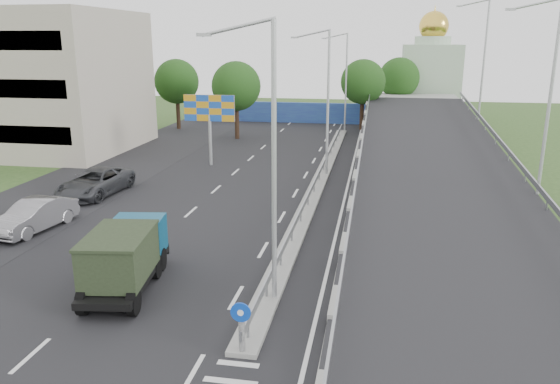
% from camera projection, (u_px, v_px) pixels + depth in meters
% --- Properties ---
extents(road_surface, '(26.00, 90.00, 0.04)m').
position_uv_depth(road_surface, '(265.00, 196.00, 34.43)').
color(road_surface, black).
rests_on(road_surface, ground).
extents(parking_strip, '(8.00, 90.00, 0.05)m').
position_uv_depth(parking_strip, '(76.00, 187.00, 36.66)').
color(parking_strip, black).
rests_on(parking_strip, ground).
extents(median, '(1.00, 44.00, 0.20)m').
position_uv_depth(median, '(319.00, 182.00, 37.68)').
color(median, gray).
rests_on(median, ground).
extents(overpass_ramp, '(10.00, 50.00, 3.50)m').
position_uv_depth(overpass_ramp, '(433.00, 162.00, 35.95)').
color(overpass_ramp, gray).
rests_on(overpass_ramp, ground).
extents(median_guardrail, '(0.09, 44.00, 0.71)m').
position_uv_depth(median_guardrail, '(319.00, 172.00, 37.51)').
color(median_guardrail, gray).
rests_on(median_guardrail, median).
extents(sign_bollard, '(0.64, 0.23, 1.67)m').
position_uv_depth(sign_bollard, '(241.00, 327.00, 16.74)').
color(sign_bollard, black).
rests_on(sign_bollard, median).
extents(lamp_post_near, '(2.74, 0.18, 10.08)m').
position_uv_depth(lamp_post_near, '(269.00, 150.00, 19.07)').
color(lamp_post_near, '#B2B5B7').
rests_on(lamp_post_near, median).
extents(lamp_post_mid, '(2.74, 0.18, 10.08)m').
position_uv_depth(lamp_post_mid, '(325.00, 95.00, 38.02)').
color(lamp_post_mid, '#B2B5B7').
rests_on(lamp_post_mid, median).
extents(lamp_post_far, '(2.74, 0.18, 10.08)m').
position_uv_depth(lamp_post_far, '(344.00, 77.00, 56.98)').
color(lamp_post_far, '#B2B5B7').
rests_on(lamp_post_far, median).
extents(blue_wall, '(30.00, 0.50, 2.40)m').
position_uv_depth(blue_wall, '(312.00, 113.00, 64.61)').
color(blue_wall, '#2B3B9E').
rests_on(blue_wall, ground).
extents(church, '(7.00, 7.00, 13.80)m').
position_uv_depth(church, '(430.00, 75.00, 68.69)').
color(church, '#B2CCAD').
rests_on(church, ground).
extents(billboard, '(4.00, 0.24, 5.50)m').
position_uv_depth(billboard, '(209.00, 112.00, 41.92)').
color(billboard, '#B2B5B7').
rests_on(billboard, ground).
extents(tree_left_mid, '(4.80, 4.80, 7.60)m').
position_uv_depth(tree_left_mid, '(236.00, 86.00, 53.20)').
color(tree_left_mid, black).
rests_on(tree_left_mid, ground).
extents(tree_median_far, '(4.80, 4.80, 7.60)m').
position_uv_depth(tree_median_far, '(363.00, 82.00, 58.72)').
color(tree_median_far, black).
rests_on(tree_median_far, ground).
extents(tree_left_far, '(4.80, 4.80, 7.60)m').
position_uv_depth(tree_left_far, '(177.00, 82.00, 59.31)').
color(tree_left_far, black).
rests_on(tree_left_far, ground).
extents(tree_ramp_far, '(4.80, 4.80, 7.60)m').
position_uv_depth(tree_ramp_far, '(399.00, 78.00, 64.67)').
color(tree_ramp_far, black).
rests_on(tree_ramp_far, ground).
extents(dump_truck, '(2.90, 5.98, 2.53)m').
position_uv_depth(dump_truck, '(126.00, 255.00, 21.41)').
color(dump_truck, black).
rests_on(dump_truck, ground).
extents(parked_car_b, '(2.49, 5.10, 1.61)m').
position_uv_depth(parked_car_b, '(35.00, 215.00, 28.11)').
color(parked_car_b, gray).
rests_on(parked_car_b, ground).
extents(parked_car_c, '(3.18, 6.11, 1.64)m').
position_uv_depth(parked_car_c, '(96.00, 182.00, 34.58)').
color(parked_car_c, '#343539').
rests_on(parked_car_c, ground).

